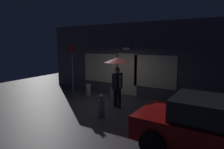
{
  "coord_description": "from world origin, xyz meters",
  "views": [
    {
      "loc": [
        4.12,
        -6.63,
        2.65
      ],
      "look_at": [
        0.26,
        0.12,
        1.4
      ],
      "focal_mm": 29.89,
      "sensor_mm": 36.0,
      "label": 1
    }
  ],
  "objects_px": {
    "person_with_umbrella": "(117,69)",
    "parked_car": "(223,129)",
    "street_sign_post": "(72,66)",
    "sidewalk_bollard": "(112,93)",
    "sidewalk_bollard_2": "(88,90)",
    "fire_hydrant": "(101,106)"
  },
  "relations": [
    {
      "from": "person_with_umbrella",
      "to": "parked_car",
      "type": "xyz_separation_m",
      "value": [
        3.83,
        -1.94,
        -0.94
      ]
    },
    {
      "from": "parked_car",
      "to": "street_sign_post",
      "type": "xyz_separation_m",
      "value": [
        -6.81,
        2.52,
        0.81
      ]
    },
    {
      "from": "sidewalk_bollard",
      "to": "sidewalk_bollard_2",
      "type": "xyz_separation_m",
      "value": [
        -1.28,
        -0.3,
        0.05
      ]
    },
    {
      "from": "street_sign_post",
      "to": "person_with_umbrella",
      "type": "bearing_deg",
      "value": -11.16
    },
    {
      "from": "person_with_umbrella",
      "to": "street_sign_post",
      "type": "relative_size",
      "value": 0.78
    },
    {
      "from": "parked_car",
      "to": "sidewalk_bollard",
      "type": "relative_size",
      "value": 8.0
    },
    {
      "from": "street_sign_post",
      "to": "fire_hydrant",
      "type": "relative_size",
      "value": 3.24
    },
    {
      "from": "fire_hydrant",
      "to": "sidewalk_bollard_2",
      "type": "bearing_deg",
      "value": 136.69
    },
    {
      "from": "street_sign_post",
      "to": "fire_hydrant",
      "type": "bearing_deg",
      "value": -30.92
    },
    {
      "from": "parked_car",
      "to": "sidewalk_bollard",
      "type": "distance_m",
      "value": 5.62
    },
    {
      "from": "parked_car",
      "to": "fire_hydrant",
      "type": "distance_m",
      "value": 3.97
    },
    {
      "from": "sidewalk_bollard",
      "to": "person_with_umbrella",
      "type": "bearing_deg",
      "value": -51.9
    },
    {
      "from": "person_with_umbrella",
      "to": "sidewalk_bollard_2",
      "type": "bearing_deg",
      "value": -106.81
    },
    {
      "from": "street_sign_post",
      "to": "sidewalk_bollard",
      "type": "distance_m",
      "value": 2.51
    },
    {
      "from": "sidewalk_bollard_2",
      "to": "person_with_umbrella",
      "type": "bearing_deg",
      "value": -20.65
    },
    {
      "from": "sidewalk_bollard",
      "to": "sidewalk_bollard_2",
      "type": "bearing_deg",
      "value": -166.85
    },
    {
      "from": "person_with_umbrella",
      "to": "street_sign_post",
      "type": "distance_m",
      "value": 3.03
    },
    {
      "from": "person_with_umbrella",
      "to": "sidewalk_bollard_2",
      "type": "distance_m",
      "value": 2.66
    },
    {
      "from": "fire_hydrant",
      "to": "parked_car",
      "type": "bearing_deg",
      "value": -11.26
    },
    {
      "from": "parked_car",
      "to": "person_with_umbrella",
      "type": "bearing_deg",
      "value": 156.0
    },
    {
      "from": "person_with_umbrella",
      "to": "fire_hydrant",
      "type": "relative_size",
      "value": 2.53
    },
    {
      "from": "person_with_umbrella",
      "to": "sidewalk_bollard_2",
      "type": "height_order",
      "value": "person_with_umbrella"
    }
  ]
}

